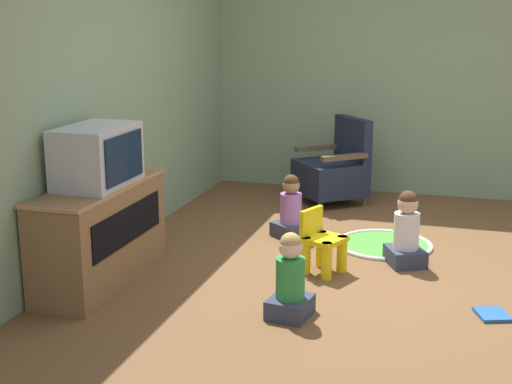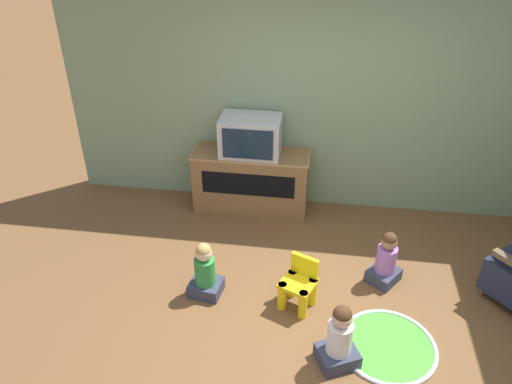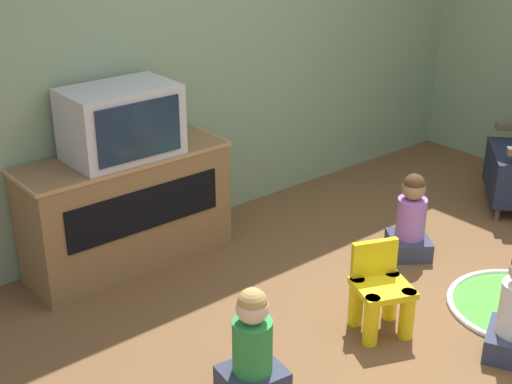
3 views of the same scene
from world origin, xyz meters
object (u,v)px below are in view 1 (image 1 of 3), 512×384
at_px(yellow_kid_chair, 322,246).
at_px(child_watching_right, 291,210).
at_px(child_watching_center, 290,280).
at_px(tv_cabinet, 100,232).
at_px(black_armchair, 334,171).
at_px(book, 492,314).
at_px(television, 98,156).
at_px(child_watching_left, 406,233).

xyz_separation_m(yellow_kid_chair, child_watching_right, (0.80, 0.45, 0.04)).
bearing_deg(child_watching_center, tv_cabinet, 90.04).
relative_size(yellow_kid_chair, child_watching_center, 0.85).
distance_m(black_armchair, book, 3.05).
distance_m(television, child_watching_left, 2.45).
xyz_separation_m(black_armchair, book, (-2.60, -1.56, -0.33)).
distance_m(yellow_kid_chair, child_watching_left, 0.70).
bearing_deg(black_armchair, book, -9.88).
relative_size(tv_cabinet, yellow_kid_chair, 2.70).
bearing_deg(tv_cabinet, child_watching_right, -36.23).
bearing_deg(yellow_kid_chair, child_watching_left, -35.99).
bearing_deg(child_watching_center, television, 89.97).
distance_m(yellow_kid_chair, child_watching_right, 0.92).
distance_m(television, yellow_kid_chair, 1.81).
height_order(child_watching_left, child_watching_center, child_watching_left).
bearing_deg(child_watching_center, book, -65.75).
bearing_deg(black_armchair, television, -64.29).
bearing_deg(book, child_watching_center, 85.93).
xyz_separation_m(black_armchair, yellow_kid_chair, (-2.10, -0.31, -0.13)).
bearing_deg(television, book, -86.38).
bearing_deg(book, black_armchair, 10.49).
bearing_deg(child_watching_right, tv_cabinet, 89.83).
xyz_separation_m(tv_cabinet, black_armchair, (2.77, -1.21, -0.04)).
relative_size(tv_cabinet, child_watching_left, 2.19).
bearing_deg(yellow_kid_chair, child_watching_right, 52.13).
relative_size(child_watching_left, child_watching_right, 1.06).
bearing_deg(black_armchair, child_watching_left, -13.25).
bearing_deg(child_watching_left, book, -168.76).
distance_m(television, book, 2.92).
height_order(child_watching_center, child_watching_right, child_watching_center).
distance_m(tv_cabinet, black_armchair, 3.03).
distance_m(tv_cabinet, book, 2.80).
height_order(black_armchair, yellow_kid_chair, black_armchair).
bearing_deg(child_watching_left, black_armchair, 1.68).
bearing_deg(television, tv_cabinet, 90.00).
height_order(yellow_kid_chair, child_watching_left, child_watching_left).
xyz_separation_m(child_watching_left, child_watching_right, (0.44, 1.05, -0.01)).
relative_size(yellow_kid_chair, book, 1.76).
distance_m(black_armchair, child_watching_left, 1.97).
height_order(tv_cabinet, book, tv_cabinet).
relative_size(television, book, 2.38).
bearing_deg(child_watching_right, child_watching_center, 139.98).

